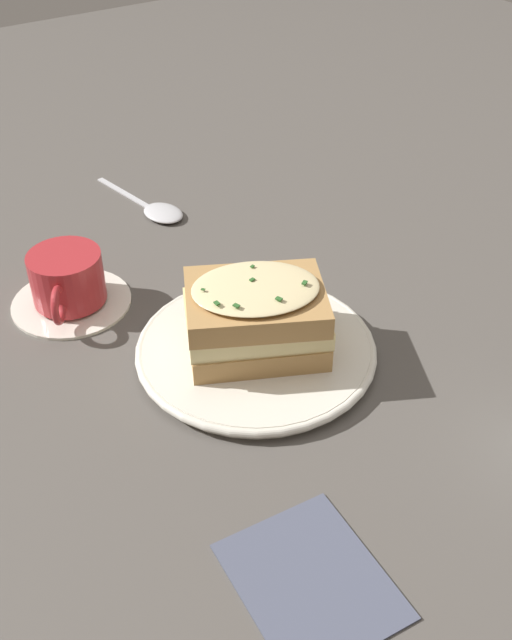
% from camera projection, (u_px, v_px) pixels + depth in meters
% --- Properties ---
extents(ground_plane, '(2.40, 2.40, 0.00)m').
position_uv_depth(ground_plane, '(263.00, 349.00, 0.76)').
color(ground_plane, '#514C47').
extents(dinner_plate, '(0.24, 0.24, 0.01)m').
position_uv_depth(dinner_plate, '(256.00, 350.00, 0.74)').
color(dinner_plate, silver).
rests_on(dinner_plate, ground_plane).
extents(sandwich, '(0.15, 0.16, 0.08)m').
position_uv_depth(sandwich, '(256.00, 316.00, 0.71)').
color(sandwich, '#B2844C').
rests_on(sandwich, dinner_plate).
extents(teacup_with_saucer, '(0.13, 0.13, 0.06)m').
position_uv_depth(teacup_with_saucer, '(68.00, 283.00, 0.80)').
color(teacup_with_saucer, silver).
rests_on(teacup_with_saucer, ground_plane).
extents(spoon, '(0.17, 0.06, 0.01)m').
position_uv_depth(spoon, '(159.00, 211.00, 0.97)').
color(spoon, silver).
rests_on(spoon, ground_plane).
extents(napkin, '(0.13, 0.11, 0.00)m').
position_uv_depth(napkin, '(311.00, 580.00, 0.55)').
color(napkin, '#4C5166').
rests_on(napkin, ground_plane).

